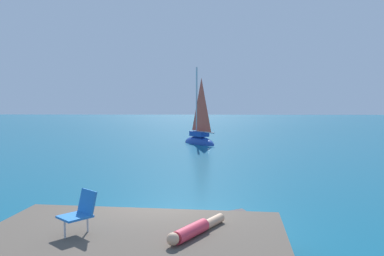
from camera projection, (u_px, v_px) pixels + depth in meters
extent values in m
plane|color=#0F5675|center=(165.00, 232.00, 9.66)|extent=(160.00, 160.00, 0.00)
cube|color=#514345|center=(87.00, 244.00, 8.87)|extent=(1.93, 1.76, 1.04)
cube|color=#4F4646|center=(227.00, 238.00, 9.26)|extent=(1.93, 1.79, 0.96)
ellipsoid|color=#193D99|center=(199.00, 144.00, 29.33)|extent=(2.94, 3.33, 1.14)
cube|color=#193D99|center=(199.00, 134.00, 29.28)|extent=(1.52, 1.64, 0.37)
cylinder|color=#B7B7BC|center=(197.00, 102.00, 29.36)|extent=(0.12, 0.12, 5.20)
cylinder|color=#B2B2B7|center=(205.00, 132.00, 28.68)|extent=(1.35, 1.71, 0.10)
pyramid|color=#DB4C38|center=(201.00, 105.00, 28.91)|extent=(1.07, 1.36, 3.95)
cylinder|color=#DB384C|center=(191.00, 231.00, 7.05)|extent=(0.68, 0.89, 0.24)
cylinder|color=tan|center=(212.00, 222.00, 7.67)|extent=(0.52, 0.69, 0.18)
sphere|color=tan|center=(173.00, 239.00, 6.59)|extent=(0.22, 0.22, 0.22)
cube|color=blue|center=(75.00, 217.00, 7.16)|extent=(0.70, 0.71, 0.04)
cube|color=blue|center=(87.00, 202.00, 7.33)|extent=(0.46, 0.43, 0.45)
cylinder|color=silver|center=(65.00, 229.00, 7.02)|extent=(0.04, 0.04, 0.35)
cylinder|color=silver|center=(88.00, 223.00, 7.36)|extent=(0.04, 0.04, 0.35)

